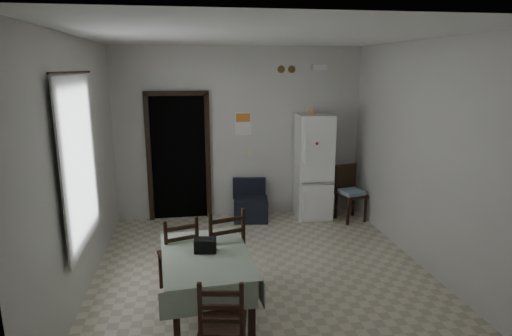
{
  "coord_description": "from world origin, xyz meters",
  "views": [
    {
      "loc": [
        -0.85,
        -4.95,
        2.55
      ],
      "look_at": [
        0.0,
        0.5,
        1.25
      ],
      "focal_mm": 30.0,
      "sensor_mm": 36.0,
      "label": 1
    }
  ],
  "objects_px": {
    "dining_chair_near_head": "(223,322)",
    "dining_chair_far_left": "(178,254)",
    "corner_chair": "(351,194)",
    "fridge": "(313,167)",
    "navy_seat": "(251,200)",
    "dining_table": "(207,285)",
    "dining_chair_far_right": "(222,249)"
  },
  "relations": [
    {
      "from": "fridge",
      "to": "dining_chair_far_left",
      "type": "xyz_separation_m",
      "value": [
        -2.25,
        -2.27,
        -0.42
      ]
    },
    {
      "from": "dining_chair_far_right",
      "to": "dining_chair_near_head",
      "type": "distance_m",
      "value": 1.35
    },
    {
      "from": "dining_chair_far_right",
      "to": "dining_chair_far_left",
      "type": "bearing_deg",
      "value": -21.36
    },
    {
      "from": "navy_seat",
      "to": "dining_chair_near_head",
      "type": "height_order",
      "value": "dining_chair_near_head"
    },
    {
      "from": "corner_chair",
      "to": "navy_seat",
      "type": "bearing_deg",
      "value": 155.71
    },
    {
      "from": "fridge",
      "to": "navy_seat",
      "type": "distance_m",
      "value": 1.22
    },
    {
      "from": "dining_chair_far_right",
      "to": "corner_chair",
      "type": "bearing_deg",
      "value": -155.1
    },
    {
      "from": "navy_seat",
      "to": "dining_chair_far_left",
      "type": "relative_size",
      "value": 0.73
    },
    {
      "from": "navy_seat",
      "to": "dining_table",
      "type": "xyz_separation_m",
      "value": [
        -0.87,
        -2.81,
        0.0
      ]
    },
    {
      "from": "dining_table",
      "to": "dining_chair_near_head",
      "type": "relative_size",
      "value": 1.47
    },
    {
      "from": "corner_chair",
      "to": "dining_chair_far_right",
      "type": "height_order",
      "value": "dining_chair_far_right"
    },
    {
      "from": "navy_seat",
      "to": "dining_chair_far_left",
      "type": "bearing_deg",
      "value": -109.78
    },
    {
      "from": "corner_chair",
      "to": "dining_chair_near_head",
      "type": "relative_size",
      "value": 1.05
    },
    {
      "from": "dining_table",
      "to": "dining_chair_far_right",
      "type": "distance_m",
      "value": 0.56
    },
    {
      "from": "fridge",
      "to": "navy_seat",
      "type": "height_order",
      "value": "fridge"
    },
    {
      "from": "navy_seat",
      "to": "dining_chair_far_left",
      "type": "height_order",
      "value": "dining_chair_far_left"
    },
    {
      "from": "dining_table",
      "to": "dining_chair_far_left",
      "type": "bearing_deg",
      "value": 114.96
    },
    {
      "from": "corner_chair",
      "to": "dining_chair_near_head",
      "type": "height_order",
      "value": "corner_chair"
    },
    {
      "from": "dining_chair_far_right",
      "to": "navy_seat",
      "type": "bearing_deg",
      "value": -122.16
    },
    {
      "from": "corner_chair",
      "to": "dining_table",
      "type": "xyz_separation_m",
      "value": [
        -2.54,
        -2.52,
        -0.13
      ]
    },
    {
      "from": "dining_chair_near_head",
      "to": "navy_seat",
      "type": "bearing_deg",
      "value": -92.26
    },
    {
      "from": "dining_chair_far_left",
      "to": "fridge",
      "type": "bearing_deg",
      "value": -152.02
    },
    {
      "from": "corner_chair",
      "to": "dining_table",
      "type": "height_order",
      "value": "corner_chair"
    },
    {
      "from": "dining_chair_near_head",
      "to": "dining_chair_far_left",
      "type": "bearing_deg",
      "value": -64.23
    },
    {
      "from": "dining_chair_far_right",
      "to": "fridge",
      "type": "bearing_deg",
      "value": -143.12
    },
    {
      "from": "dining_table",
      "to": "dining_chair_far_right",
      "type": "bearing_deg",
      "value": 64.28
    },
    {
      "from": "dining_table",
      "to": "dining_chair_near_head",
      "type": "bearing_deg",
      "value": -87.71
    },
    {
      "from": "dining_table",
      "to": "dining_chair_far_right",
      "type": "xyz_separation_m",
      "value": [
        0.19,
        0.49,
        0.17
      ]
    },
    {
      "from": "dining_chair_near_head",
      "to": "dining_table",
      "type": "bearing_deg",
      "value": -73.72
    },
    {
      "from": "corner_chair",
      "to": "dining_chair_far_right",
      "type": "xyz_separation_m",
      "value": [
        -2.35,
        -2.03,
        0.05
      ]
    },
    {
      "from": "dining_chair_far_left",
      "to": "dining_chair_near_head",
      "type": "distance_m",
      "value": 1.45
    },
    {
      "from": "dining_chair_far_left",
      "to": "dining_table",
      "type": "bearing_deg",
      "value": 102.17
    }
  ]
}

